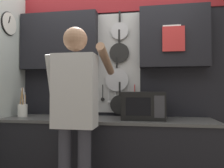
{
  "coord_description": "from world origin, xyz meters",
  "views": [
    {
      "loc": [
        0.46,
        -2.43,
        1.2
      ],
      "look_at": [
        0.03,
        0.19,
        1.29
      ],
      "focal_mm": 35.0,
      "sensor_mm": 36.0,
      "label": 1
    }
  ],
  "objects_px": {
    "microwave": "(144,105)",
    "knife_block": "(69,109)",
    "utensil_crock": "(23,109)",
    "person": "(75,106)"
  },
  "relations": [
    {
      "from": "microwave",
      "to": "knife_block",
      "type": "xyz_separation_m",
      "value": [
        -0.86,
        0.0,
        -0.05
      ]
    },
    {
      "from": "utensil_crock",
      "to": "knife_block",
      "type": "bearing_deg",
      "value": -0.12
    },
    {
      "from": "knife_block",
      "to": "person",
      "type": "bearing_deg",
      "value": -64.21
    },
    {
      "from": "utensil_crock",
      "to": "person",
      "type": "height_order",
      "value": "person"
    },
    {
      "from": "knife_block",
      "to": "utensil_crock",
      "type": "height_order",
      "value": "utensil_crock"
    },
    {
      "from": "microwave",
      "to": "person",
      "type": "height_order",
      "value": "person"
    },
    {
      "from": "microwave",
      "to": "knife_block",
      "type": "distance_m",
      "value": 0.86
    },
    {
      "from": "microwave",
      "to": "utensil_crock",
      "type": "bearing_deg",
      "value": 179.93
    },
    {
      "from": "knife_block",
      "to": "person",
      "type": "distance_m",
      "value": 0.61
    },
    {
      "from": "knife_block",
      "to": "utensil_crock",
      "type": "xyz_separation_m",
      "value": [
        -0.59,
        0.0,
        -0.01
      ]
    }
  ]
}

